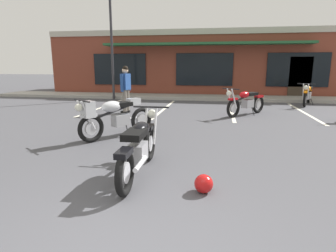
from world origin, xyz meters
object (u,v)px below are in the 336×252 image
Objects in this scene: motorcycle_red_sportbike at (114,116)px; helmet_on_pavement at (204,184)px; parking_lot_lamp_post at (110,32)px; motorcycle_green_cafe_racer at (308,94)px; motorcycle_foreground_classic at (139,147)px; person_in_black_shirt at (126,86)px; motorcycle_black_cruiser at (246,102)px.

motorcycle_red_sportbike is 3.49m from helmet_on_pavement.
parking_lot_lamp_post reaches higher than motorcycle_red_sportbike.
helmet_on_pavement is at bearing -49.25° from motorcycle_red_sportbike.
parking_lot_lamp_post is at bearing 177.74° from motorcycle_green_cafe_racer.
parking_lot_lamp_post is (-4.97, 9.71, 3.09)m from helmet_on_pavement.
motorcycle_foreground_classic and motorcycle_green_cafe_racer have the same top height.
motorcycle_foreground_classic is 6.00m from person_in_black_shirt.
helmet_on_pavement is (1.03, -0.48, -0.33)m from motorcycle_foreground_classic.
motorcycle_red_sportbike is 8.04m from parking_lot_lamp_post.
parking_lot_lamp_post reaches higher than person_in_black_shirt.
parking_lot_lamp_post is at bearing 150.82° from motorcycle_black_cruiser.
person_in_black_shirt reaches higher than motorcycle_black_cruiser.
motorcycle_foreground_classic is at bearing -60.19° from motorcycle_red_sportbike.
motorcycle_foreground_classic is at bearing -69.82° from person_in_black_shirt.
motorcycle_black_cruiser is 0.87× the size of motorcycle_green_cafe_racer.
motorcycle_red_sportbike is 1.08× the size of person_in_black_shirt.
motorcycle_red_sportbike is 9.15m from motorcycle_green_cafe_racer.
motorcycle_red_sportbike is 6.95× the size of helmet_on_pavement.
motorcycle_foreground_classic is at bearing 155.05° from helmet_on_pavement.
person_in_black_shirt is 0.34× the size of parking_lot_lamp_post.
person_in_black_shirt is at bearing -155.17° from motorcycle_green_cafe_racer.
motorcycle_red_sportbike is at bearing -132.71° from motorcycle_green_cafe_racer.
motorcycle_foreground_classic is 6.21m from motorcycle_black_cruiser.
motorcycle_green_cafe_racer is at bearing -2.26° from parking_lot_lamp_post.
motorcycle_foreground_classic is 0.42× the size of parking_lot_lamp_post.
motorcycle_green_cafe_racer is (4.98, 8.87, 0.00)m from motorcycle_foreground_classic.
motorcycle_foreground_classic is 1.05× the size of motorcycle_green_cafe_racer.
motorcycle_black_cruiser is 6.70× the size of helmet_on_pavement.
motorcycle_black_cruiser is at bearing -132.93° from motorcycle_green_cafe_racer.
motorcycle_green_cafe_racer is 10.16m from helmet_on_pavement.
helmet_on_pavement is (-1.11, -6.31, -0.33)m from motorcycle_black_cruiser.
motorcycle_green_cafe_racer is 1.20× the size of person_in_black_shirt.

